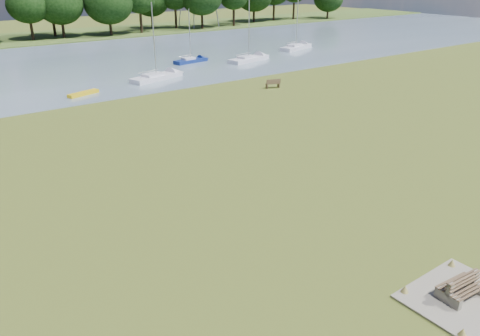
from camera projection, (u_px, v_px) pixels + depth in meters
ground at (242, 177)px, 28.31m from camera, size 220.00×220.00×0.00m
river at (46, 68)px, 59.46m from camera, size 220.00×40.00×0.10m
concrete_pad at (459, 297)px, 17.91m from camera, size 4.20×3.20×0.10m
bench_pair at (461, 287)px, 17.73m from camera, size 1.88×1.21×0.97m
riverbank_bench at (273, 84)px, 49.44m from camera, size 1.65×0.92×0.97m
kayak at (83, 93)px, 46.61m from camera, size 3.36×1.74×0.33m
tree_line at (34, 5)px, 79.70m from camera, size 152.38×8.31×10.05m
sailboat_1 at (296, 46)px, 73.22m from camera, size 6.90×3.68×9.78m
sailboat_2 at (190, 59)px, 62.75m from camera, size 5.08×2.13×6.90m
sailboat_4 at (156, 75)px, 53.03m from camera, size 6.79×3.52×8.35m
sailboat_7 at (248, 58)px, 63.74m from camera, size 6.91×3.30×9.86m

